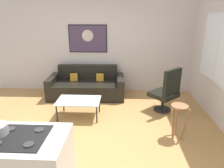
% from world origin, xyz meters
% --- Properties ---
extents(ground, '(6.40, 6.40, 0.04)m').
position_xyz_m(ground, '(0.00, 0.00, -0.02)').
color(ground, '#B28148').
extents(back_wall, '(6.40, 0.05, 2.80)m').
position_xyz_m(back_wall, '(0.00, 2.42, 1.40)').
color(back_wall, beige).
rests_on(back_wall, ground).
extents(couch, '(2.06, 0.95, 0.82)m').
position_xyz_m(couch, '(-0.34, 1.89, 0.27)').
color(couch, black).
rests_on(couch, ground).
extents(coffee_table, '(0.93, 0.60, 0.40)m').
position_xyz_m(coffee_table, '(-0.31, 0.66, 0.37)').
color(coffee_table, silver).
rests_on(coffee_table, ground).
extents(armchair, '(0.77, 0.77, 1.05)m').
position_xyz_m(armchair, '(1.65, 1.01, 0.51)').
color(armchair, black).
rests_on(armchair, ground).
extents(bar_stool, '(0.35, 0.34, 0.65)m').
position_xyz_m(bar_stool, '(1.64, -0.06, 0.49)').
color(bar_stool, '#956442').
rests_on(bar_stool, ground).
extents(wall_painting, '(1.08, 0.03, 0.77)m').
position_xyz_m(wall_painting, '(-0.34, 2.38, 1.53)').
color(wall_painting, black).
extents(window, '(0.03, 1.57, 1.43)m').
position_xyz_m(window, '(2.59, 0.90, 1.49)').
color(window, silver).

